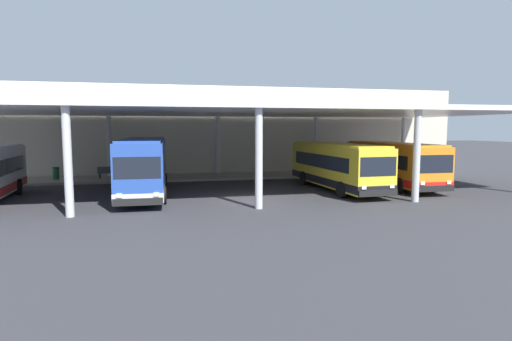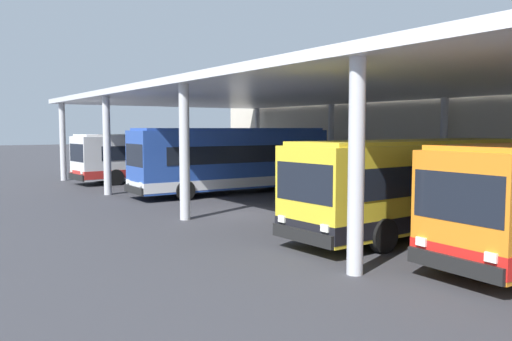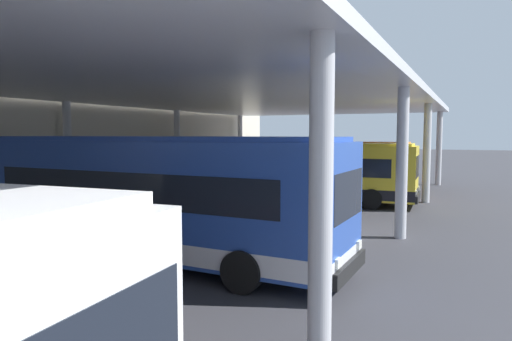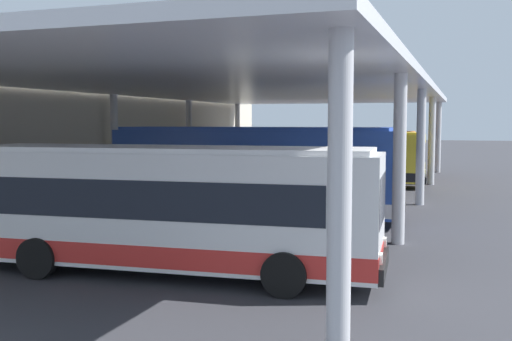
# 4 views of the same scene
# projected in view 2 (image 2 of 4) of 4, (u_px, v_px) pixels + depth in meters

# --- Properties ---
(ground_plane) EXTENTS (200.00, 200.00, 0.00)m
(ground_plane) POSITION_uv_depth(u_px,v_px,m) (239.00, 214.00, 21.81)
(ground_plane) COLOR #333338
(platform_kerb) EXTENTS (42.00, 4.50, 0.18)m
(platform_kerb) POSITION_uv_depth(u_px,v_px,m) (422.00, 192.00, 28.37)
(platform_kerb) COLOR gray
(platform_kerb) RESTS_ON ground
(station_building_facade) EXTENTS (48.00, 1.60, 8.03)m
(station_building_facade) POSITION_uv_depth(u_px,v_px,m) (461.00, 120.00, 29.87)
(station_building_facade) COLOR beige
(station_building_facade) RESTS_ON ground
(canopy_shelter) EXTENTS (40.00, 17.00, 5.55)m
(canopy_shelter) POSITION_uv_depth(u_px,v_px,m) (338.00, 91.00, 24.46)
(canopy_shelter) COLOR silver
(canopy_shelter) RESTS_ON ground
(bus_nearest_bay) EXTENTS (3.31, 10.69, 3.17)m
(bus_nearest_bay) POSITION_uv_depth(u_px,v_px,m) (153.00, 156.00, 35.38)
(bus_nearest_bay) COLOR white
(bus_nearest_bay) RESTS_ON ground
(bus_second_bay) EXTENTS (2.88, 11.38, 3.57)m
(bus_second_bay) POSITION_uv_depth(u_px,v_px,m) (233.00, 160.00, 28.54)
(bus_second_bay) COLOR #284CA8
(bus_second_bay) RESTS_ON ground
(bus_middle_bay) EXTENTS (3.07, 10.64, 3.17)m
(bus_middle_bay) POSITION_uv_depth(u_px,v_px,m) (417.00, 185.00, 17.74)
(bus_middle_bay) COLOR yellow
(bus_middle_bay) RESTS_ON ground
(bench_waiting) EXTENTS (1.80, 0.45, 0.92)m
(bench_waiting) POSITION_uv_depth(u_px,v_px,m) (313.00, 170.00, 35.92)
(bench_waiting) COLOR #4C515B
(bench_waiting) RESTS_ON platform_kerb
(trash_bin) EXTENTS (0.52, 0.52, 0.98)m
(trash_bin) POSITION_uv_depth(u_px,v_px,m) (278.00, 167.00, 39.10)
(trash_bin) COLOR #236638
(trash_bin) RESTS_ON platform_kerb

